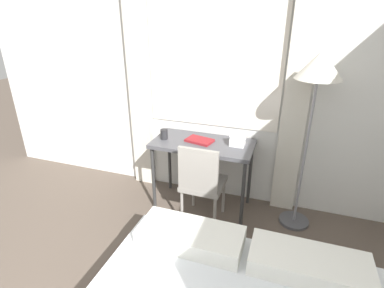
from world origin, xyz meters
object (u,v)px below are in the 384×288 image
Objects in this scene: standing_lamp at (318,80)px; mug at (164,134)px; desk_chair at (202,180)px; telephone at (238,141)px; desk at (203,149)px; book at (200,140)px.

mug is (-1.39, -0.07, -0.64)m from standing_lamp.
telephone reaches higher than desk_chair.
mug is at bearing -173.44° from desk.
desk is 0.60× the size of standing_lamp.
desk is 9.86× the size of mug.
standing_lamp is (0.91, 0.30, 0.98)m from desk_chair.
book is at bearing 112.89° from desk_chair.
standing_lamp is 1.23m from book.
standing_lamp is 16.35× the size of mug.
book is at bearing 170.26° from desk.
telephone is at bearing 7.66° from desk.
desk is 0.43m from mug.
standing_lamp reaches higher than book.
standing_lamp is 5.71× the size of book.
desk is 0.37m from telephone.
telephone is 0.55× the size of book.
book reaches higher than desk.
mug reaches higher than book.
desk_chair is 0.53m from telephone.
standing_lamp is (0.98, 0.03, 0.77)m from desk.
book is 2.86× the size of mug.
desk_chair is at bearing -67.97° from book.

